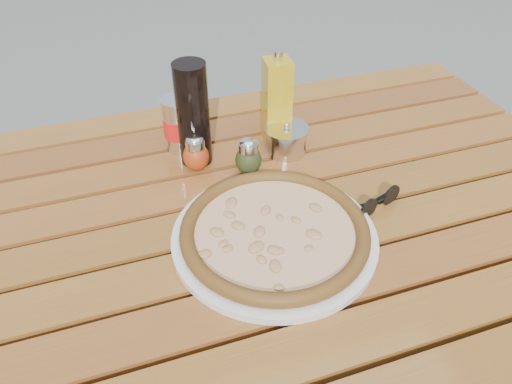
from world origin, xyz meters
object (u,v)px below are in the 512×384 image
object	(u,v)px
oregano_shaker	(248,157)
parmesan_tin	(286,139)
pizza	(275,231)
sunglasses	(379,202)
pepper_shaker	(196,153)
dark_bottle	(193,115)
soda_can	(179,125)
table	(259,239)
plate	(274,237)
olive_oil_cruet	(277,101)

from	to	relation	value
oregano_shaker	parmesan_tin	size ratio (longest dim) A/B	0.68
pizza	sunglasses	bearing A→B (deg)	4.39
pepper_shaker	dark_bottle	world-z (taller)	dark_bottle
pepper_shaker	pizza	bearing A→B (deg)	-72.75
pepper_shaker	soda_can	bearing A→B (deg)	99.48
parmesan_tin	sunglasses	bearing A→B (deg)	-68.26
oregano_shaker	dark_bottle	world-z (taller)	dark_bottle
table	parmesan_tin	size ratio (longest dim) A/B	11.56
plate	pepper_shaker	distance (m)	0.27
pepper_shaker	olive_oil_cruet	size ratio (longest dim) A/B	0.39
plate	oregano_shaker	size ratio (longest dim) A/B	4.39
oregano_shaker	sunglasses	world-z (taller)	oregano_shaker
sunglasses	table	bearing A→B (deg)	143.48
pepper_shaker	oregano_shaker	size ratio (longest dim) A/B	1.00
dark_bottle	sunglasses	bearing A→B (deg)	-43.00
pizza	soda_can	distance (m)	0.35
dark_bottle	parmesan_tin	size ratio (longest dim) A/B	1.82
sunglasses	plate	bearing A→B (deg)	165.18
pepper_shaker	dark_bottle	bearing A→B (deg)	76.40
pepper_shaker	soda_can	world-z (taller)	soda_can
dark_bottle	soda_can	size ratio (longest dim) A/B	1.83
plate	oregano_shaker	distance (m)	0.21
dark_bottle	pepper_shaker	bearing A→B (deg)	-103.60
table	soda_can	size ratio (longest dim) A/B	11.67
dark_bottle	sunglasses	distance (m)	0.40
sunglasses	oregano_shaker	bearing A→B (deg)	116.73
pizza	pepper_shaker	size ratio (longest dim) A/B	4.37
olive_oil_cruet	table	bearing A→B (deg)	-117.69
oregano_shaker	sunglasses	bearing A→B (deg)	-44.06
table	pizza	bearing A→B (deg)	-90.73
pizza	olive_oil_cruet	world-z (taller)	olive_oil_cruet
sunglasses	dark_bottle	bearing A→B (deg)	117.79
parmesan_tin	dark_bottle	bearing A→B (deg)	171.04
pepper_shaker	parmesan_tin	distance (m)	0.20
oregano_shaker	dark_bottle	distance (m)	0.14
plate	pizza	bearing A→B (deg)	116.57
pizza	soda_can	world-z (taller)	soda_can
oregano_shaker	soda_can	bearing A→B (deg)	129.92
pepper_shaker	oregano_shaker	distance (m)	0.11
pizza	parmesan_tin	distance (m)	0.28
olive_oil_cruet	parmesan_tin	world-z (taller)	olive_oil_cruet
table	olive_oil_cruet	world-z (taller)	olive_oil_cruet
pepper_shaker	parmesan_tin	bearing A→B (deg)	0.15
parmesan_tin	soda_can	bearing A→B (deg)	157.79
dark_bottle	olive_oil_cruet	size ratio (longest dim) A/B	1.05
pepper_shaker	soda_can	distance (m)	0.09
table	olive_oil_cruet	distance (m)	0.30
pizza	olive_oil_cruet	bearing A→B (deg)	68.96
soda_can	olive_oil_cruet	distance (m)	0.22
dark_bottle	soda_can	bearing A→B (deg)	111.18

